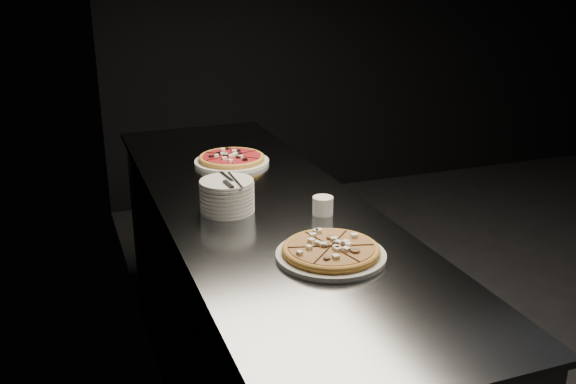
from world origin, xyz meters
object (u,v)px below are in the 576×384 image
object	(u,v)px
counter	(262,309)
pizza_mushroom	(331,252)
pizza_tomato	(232,159)
plate_stack	(227,196)
ramekin	(323,205)
cutlery	(230,181)

from	to	relation	value
counter	pizza_mushroom	size ratio (longest dim) A/B	6.67
pizza_tomato	plate_stack	size ratio (longest dim) A/B	1.90
counter	pizza_mushroom	distance (m)	0.72
pizza_tomato	ramekin	xyz separation A→B (m)	(0.14, -0.70, 0.01)
ramekin	pizza_tomato	bearing A→B (deg)	101.12
pizza_mushroom	plate_stack	xyz separation A→B (m)	(-0.19, 0.49, 0.04)
plate_stack	ramekin	size ratio (longest dim) A/B	2.62
counter	ramekin	distance (m)	0.56
counter	cutlery	xyz separation A→B (m)	(-0.13, -0.07, 0.58)
counter	pizza_tomato	distance (m)	0.69
cutlery	counter	bearing A→B (deg)	21.43
plate_stack	cutlery	xyz separation A→B (m)	(0.01, -0.01, 0.06)
cutlery	plate_stack	bearing A→B (deg)	112.22
pizza_mushroom	pizza_tomato	distance (m)	1.04
counter	cutlery	distance (m)	0.60
plate_stack	pizza_mushroom	bearing A→B (deg)	-68.89
pizza_mushroom	cutlery	world-z (taller)	cutlery
counter	pizza_tomato	world-z (taller)	pizza_tomato
pizza_tomato	cutlery	world-z (taller)	cutlery
pizza_mushroom	ramekin	xyz separation A→B (m)	(0.12, 0.34, 0.01)
ramekin	plate_stack	bearing A→B (deg)	154.07
pizza_tomato	plate_stack	xyz separation A→B (m)	(-0.17, -0.55, 0.04)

